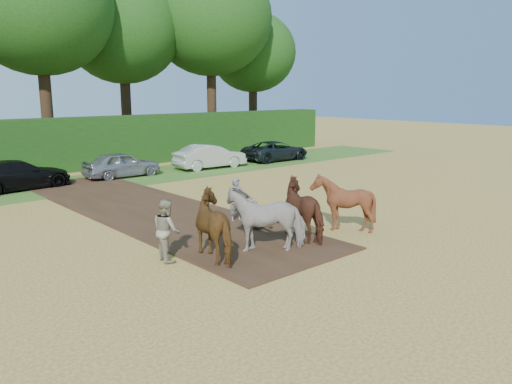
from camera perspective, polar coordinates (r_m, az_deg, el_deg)
ground at (r=13.19m, az=-2.67°, el=-8.38°), size 120.00×120.00×0.00m
earth_strip at (r=19.59m, az=-12.18°, el=-1.93°), size 4.50×17.00×0.05m
grass_verge at (r=25.31m, az=-23.03°, el=0.40°), size 50.00×5.00×0.03m
hedgerow at (r=29.38m, az=-26.11°, el=4.49°), size 46.00×1.60×3.00m
spectator_near at (r=13.54m, az=-10.18°, el=-4.30°), size 0.77×0.92×1.68m
plough_team at (r=14.87m, az=3.41°, el=-2.40°), size 6.29×4.38×1.85m
parked_cars at (r=25.82m, az=-19.73°, el=2.36°), size 30.45×3.11×1.43m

